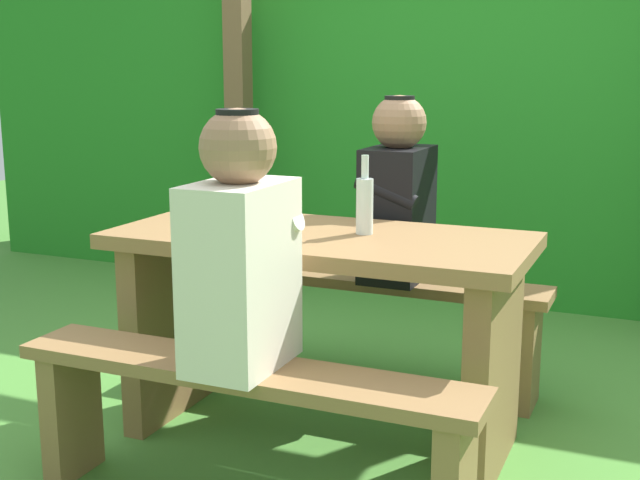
{
  "coord_description": "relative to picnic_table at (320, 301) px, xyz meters",
  "views": [
    {
      "loc": [
        1.08,
        -2.52,
        1.29
      ],
      "look_at": [
        0.0,
        0.0,
        0.71
      ],
      "focal_mm": 46.87,
      "sensor_mm": 36.0,
      "label": 1
    }
  ],
  "objects": [
    {
      "name": "person_white_shirt",
      "position": [
        0.0,
        -0.55,
        0.29
      ],
      "size": [
        0.25,
        0.35,
        0.72
      ],
      "color": "silver",
      "rests_on": "bench_near"
    },
    {
      "name": "pergola_post_left",
      "position": [
        -1.23,
        1.68,
        0.48
      ],
      "size": [
        0.12,
        0.12,
        1.96
      ],
      "primitive_type": "cube",
      "color": "brown",
      "rests_on": "ground_plane"
    },
    {
      "name": "drinking_glass",
      "position": [
        -0.3,
        0.04,
        0.27
      ],
      "size": [
        0.07,
        0.07,
        0.08
      ],
      "primitive_type": "cylinder",
      "color": "silver",
      "rests_on": "picnic_table"
    },
    {
      "name": "picnic_table",
      "position": [
        0.0,
        0.0,
        0.0
      ],
      "size": [
        1.4,
        0.64,
        0.74
      ],
      "color": "olive",
      "rests_on": "ground_plane"
    },
    {
      "name": "bottle_left",
      "position": [
        0.14,
        0.05,
        0.34
      ],
      "size": [
        0.06,
        0.06,
        0.26
      ],
      "color": "silver",
      "rests_on": "picnic_table"
    },
    {
      "name": "bench_near",
      "position": [
        0.0,
        -0.56,
        -0.17
      ],
      "size": [
        1.4,
        0.24,
        0.46
      ],
      "color": "olive",
      "rests_on": "ground_plane"
    },
    {
      "name": "ground_plane",
      "position": [
        0.0,
        0.0,
        -0.5
      ],
      "size": [
        12.0,
        12.0,
        0.0
      ],
      "primitive_type": "plane",
      "color": "#4B8A36"
    },
    {
      "name": "person_black_coat",
      "position": [
        0.09,
        0.55,
        0.29
      ],
      "size": [
        0.25,
        0.35,
        0.72
      ],
      "color": "black",
      "rests_on": "bench_far"
    },
    {
      "name": "bench_far",
      "position": [
        0.0,
        0.56,
        -0.17
      ],
      "size": [
        1.4,
        0.24,
        0.46
      ],
      "color": "olive",
      "rests_on": "ground_plane"
    },
    {
      "name": "hedge_backdrop",
      "position": [
        0.0,
        2.27,
        0.37
      ],
      "size": [
        6.4,
        0.73,
        1.74
      ],
      "primitive_type": "cube",
      "color": "#247E22",
      "rests_on": "ground_plane"
    }
  ]
}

